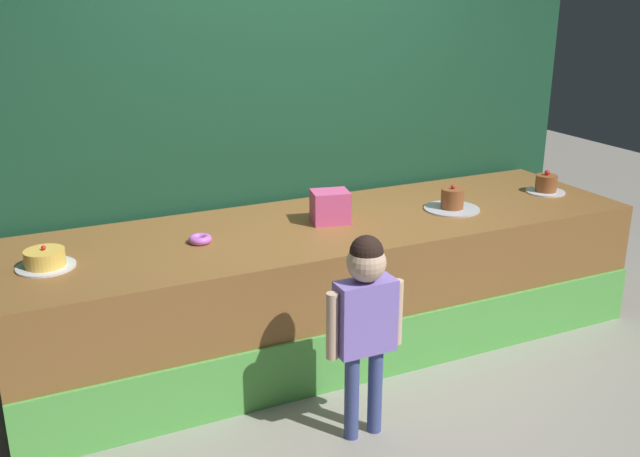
{
  "coord_description": "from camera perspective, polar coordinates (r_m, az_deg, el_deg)",
  "views": [
    {
      "loc": [
        -1.81,
        -3.12,
        2.13
      ],
      "look_at": [
        -0.17,
        0.32,
        0.83
      ],
      "focal_mm": 40.61,
      "sensor_mm": 36.0,
      "label": 1
    }
  ],
  "objects": [
    {
      "name": "curtain_backdrop",
      "position": [
        4.74,
        -2.58,
        8.88
      ],
      "size": [
        4.33,
        0.08,
        2.63
      ],
      "primitive_type": "cube",
      "color": "#19472D",
      "rests_on": "ground_plane"
    },
    {
      "name": "pink_box",
      "position": [
        4.28,
        0.81,
        1.73
      ],
      "size": [
        0.25,
        0.22,
        0.19
      ],
      "primitive_type": "cube",
      "rotation": [
        0.0,
        0.0,
        -0.22
      ],
      "color": "#E05290",
      "rests_on": "stage_platform"
    },
    {
      "name": "cake_center",
      "position": [
        4.61,
        10.37,
        2.09
      ],
      "size": [
        0.35,
        0.35,
        0.16
      ],
      "color": "silver",
      "rests_on": "stage_platform"
    },
    {
      "name": "stage_platform",
      "position": [
        4.44,
        0.83,
        -4.32
      ],
      "size": [
        3.78,
        1.1,
        0.78
      ],
      "color": "brown",
      "rests_on": "ground_plane"
    },
    {
      "name": "cake_right",
      "position": [
        5.14,
        17.38,
        3.3
      ],
      "size": [
        0.26,
        0.26,
        0.16
      ],
      "color": "silver",
      "rests_on": "stage_platform"
    },
    {
      "name": "donut",
      "position": [
        4.01,
        -9.43,
        -0.84
      ],
      "size": [
        0.13,
        0.13,
        0.04
      ],
      "primitive_type": "torus",
      "color": "#CC66D8",
      "rests_on": "stage_platform"
    },
    {
      "name": "child_figure",
      "position": [
        3.42,
        3.59,
        -6.44
      ],
      "size": [
        0.4,
        0.19,
        1.05
      ],
      "color": "#3F4C8C",
      "rests_on": "ground_plane"
    },
    {
      "name": "cake_left",
      "position": [
        3.87,
        -20.85,
        -2.3
      ],
      "size": [
        0.29,
        0.29,
        0.12
      ],
      "color": "silver",
      "rests_on": "stage_platform"
    },
    {
      "name": "ground_plane",
      "position": [
        4.19,
        4.09,
        -11.79
      ],
      "size": [
        12.0,
        12.0,
        0.0
      ],
      "primitive_type": "plane",
      "color": "gray"
    }
  ]
}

